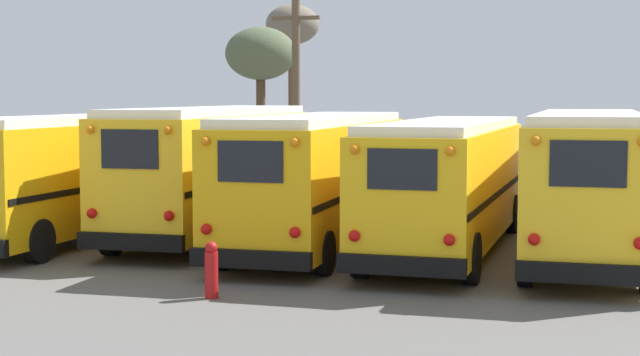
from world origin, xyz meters
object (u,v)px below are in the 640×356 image
object	(u,v)px
school_bus_0	(75,172)
school_bus_4	(588,178)
utility_pole	(296,91)
fire_hydrant	(211,270)
school_bus_2	(317,176)
school_bus_3	(448,181)
bare_tree_1	(261,56)
school_bus_1	(213,166)
bare_tree_0	(292,31)

from	to	relation	value
school_bus_0	school_bus_4	distance (m)	12.61
school_bus_0	utility_pole	distance (m)	12.41
utility_pole	fire_hydrant	distance (m)	18.69
school_bus_2	utility_pole	world-z (taller)	utility_pole
school_bus_3	utility_pole	size ratio (longest dim) A/B	1.41
utility_pole	bare_tree_1	world-z (taller)	utility_pole
school_bus_1	utility_pole	distance (m)	10.75
bare_tree_1	fire_hydrant	xyz separation A→B (m)	(7.50, -23.67, -4.83)
school_bus_2	school_bus_4	xyz separation A→B (m)	(6.29, 0.39, 0.06)
utility_pole	school_bus_3	bearing A→B (deg)	-57.43
bare_tree_1	fire_hydrant	bearing A→B (deg)	-72.41
utility_pole	bare_tree_0	distance (m)	12.33
bare_tree_0	school_bus_2	bearing A→B (deg)	-70.79
utility_pole	bare_tree_1	size ratio (longest dim) A/B	1.11
school_bus_4	school_bus_1	bearing A→B (deg)	175.64
utility_pole	school_bus_2	bearing A→B (deg)	-70.02
school_bus_1	school_bus_2	world-z (taller)	school_bus_1
utility_pole	school_bus_0	bearing A→B (deg)	-99.74
school_bus_4	utility_pole	size ratio (longest dim) A/B	1.47
school_bus_2	school_bus_3	size ratio (longest dim) A/B	0.97
school_bus_0	bare_tree_1	size ratio (longest dim) A/B	1.47
bare_tree_0	school_bus_4	bearing A→B (deg)	-57.66
school_bus_1	school_bus_2	xyz separation A→B (m)	(3.15, -1.11, -0.10)
bare_tree_0	bare_tree_1	xyz separation A→B (m)	(0.37, -5.62, -1.43)
school_bus_1	bare_tree_0	bearing A→B (deg)	102.53
school_bus_2	school_bus_3	world-z (taller)	school_bus_2
school_bus_0	school_bus_4	world-z (taller)	school_bus_4
bare_tree_0	bare_tree_1	distance (m)	5.81
school_bus_4	fire_hydrant	world-z (taller)	school_bus_4
utility_pole	fire_hydrant	xyz separation A→B (m)	(4.09, -17.94, -3.29)
school_bus_1	fire_hydrant	bearing A→B (deg)	-67.91
school_bus_2	fire_hydrant	bearing A→B (deg)	-91.19
bare_tree_1	school_bus_4	bearing A→B (deg)	-50.61
fire_hydrant	school_bus_2	bearing A→B (deg)	88.81
school_bus_0	school_bus_3	bearing A→B (deg)	3.17
school_bus_2	utility_pole	size ratio (longest dim) A/B	1.37
school_bus_0	utility_pole	xyz separation A→B (m)	(2.07, 12.06, 2.10)
fire_hydrant	school_bus_1	bearing A→B (deg)	112.09
school_bus_4	utility_pole	bearing A→B (deg)	133.13
school_bus_4	bare_tree_1	xyz separation A→B (m)	(-13.93, 16.96, 3.57)
school_bus_1	utility_pole	world-z (taller)	utility_pole
bare_tree_1	fire_hydrant	size ratio (longest dim) A/B	6.38
school_bus_2	fire_hydrant	size ratio (longest dim) A/B	9.70
bare_tree_0	fire_hydrant	world-z (taller)	bare_tree_0
school_bus_3	utility_pole	xyz separation A→B (m)	(-7.37, 11.54, 2.13)
school_bus_0	bare_tree_0	size ratio (longest dim) A/B	1.21
school_bus_0	school_bus_3	distance (m)	9.45
bare_tree_1	school_bus_2	bearing A→B (deg)	-66.25
school_bus_0	school_bus_3	world-z (taller)	school_bus_0
school_bus_2	fire_hydrant	distance (m)	6.43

